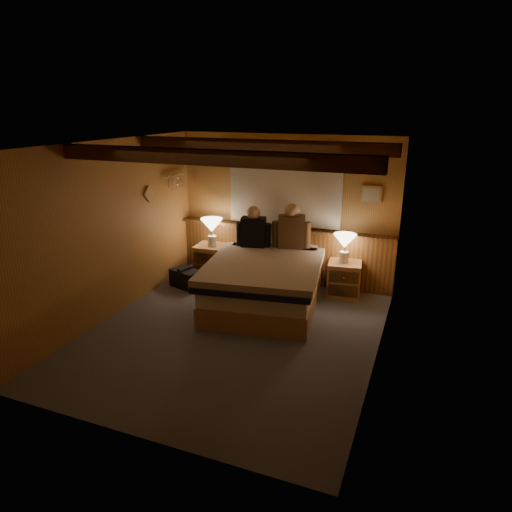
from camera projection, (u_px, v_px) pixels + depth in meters
The scene contains 19 objects.
floor at pixel (234, 333), 5.93m from camera, with size 4.20×4.20×0.00m, color #525762.
ceiling at pixel (231, 144), 5.17m from camera, with size 4.20×4.20×0.00m, color #DBA852.
wall_back at pixel (285, 210), 7.41m from camera, with size 3.60×3.60×0.00m, color #B77E41.
wall_left at pixel (111, 231), 6.18m from camera, with size 4.20×4.20×0.00m, color #B77E41.
wall_right at pixel (384, 263), 4.93m from camera, with size 4.20×4.20×0.00m, color #B77E41.
wall_front at pixel (126, 315), 3.70m from camera, with size 3.60×3.60×0.00m, color #B77E41.
wainscot at pixel (283, 253), 7.57m from camera, with size 3.60×0.23×0.94m.
curtain_window at pixel (285, 191), 7.24m from camera, with size 2.18×0.09×1.11m.
ceiling_beams at pixel (236, 151), 5.33m from camera, with size 3.60×1.65×0.16m.
coat_rail at pixel (175, 180), 7.39m from camera, with size 0.05×0.55×0.24m.
framed_print at pixel (372, 194), 6.81m from camera, with size 0.30×0.04×0.25m.
bed at pixel (265, 282), 6.65m from camera, with size 1.84×2.24×0.69m.
nightstand_left at pixel (212, 261), 7.79m from camera, with size 0.54×0.49×0.56m.
nightstand_right at pixel (344, 279), 7.02m from camera, with size 0.55×0.50×0.54m.
lamp_left at pixel (212, 227), 7.55m from camera, with size 0.36×0.36×0.48m.
lamp_right at pixel (345, 243), 6.84m from camera, with size 0.34×0.34×0.45m.
person_left at pixel (253, 230), 7.15m from camera, with size 0.54×0.29×0.67m.
person_right at pixel (292, 229), 7.08m from camera, with size 0.58×0.34×0.73m.
duffel_bag at pixel (186, 278), 7.40m from camera, with size 0.54×0.41×0.35m.
Camera 1 is at (2.21, -4.84, 2.82)m, focal length 32.00 mm.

